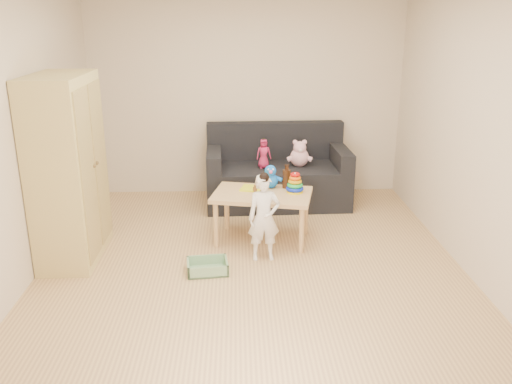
{
  "coord_description": "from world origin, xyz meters",
  "views": [
    {
      "loc": [
        -0.13,
        -4.74,
        2.33
      ],
      "look_at": [
        0.05,
        0.25,
        0.65
      ],
      "focal_mm": 38.0,
      "sensor_mm": 36.0,
      "label": 1
    }
  ],
  "objects_px": {
    "wardrobe": "(68,170)",
    "toddler": "(264,219)",
    "sofa": "(277,185)",
    "play_table": "(262,217)"
  },
  "relations": [
    {
      "from": "sofa",
      "to": "wardrobe",
      "type": "bearing_deg",
      "value": -147.03
    },
    {
      "from": "wardrobe",
      "to": "toddler",
      "type": "bearing_deg",
      "value": -4.34
    },
    {
      "from": "wardrobe",
      "to": "play_table",
      "type": "xyz_separation_m",
      "value": [
        1.87,
        0.32,
        -0.63
      ]
    },
    {
      "from": "sofa",
      "to": "toddler",
      "type": "distance_m",
      "value": 1.64
    },
    {
      "from": "play_table",
      "to": "toddler",
      "type": "relative_size",
      "value": 1.2
    },
    {
      "from": "sofa",
      "to": "toddler",
      "type": "height_order",
      "value": "toddler"
    },
    {
      "from": "wardrobe",
      "to": "sofa",
      "type": "relative_size",
      "value": 1.02
    },
    {
      "from": "play_table",
      "to": "toddler",
      "type": "distance_m",
      "value": 0.48
    },
    {
      "from": "sofa",
      "to": "play_table",
      "type": "bearing_deg",
      "value": -103.92
    },
    {
      "from": "wardrobe",
      "to": "sofa",
      "type": "bearing_deg",
      "value": 34.83
    }
  ]
}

